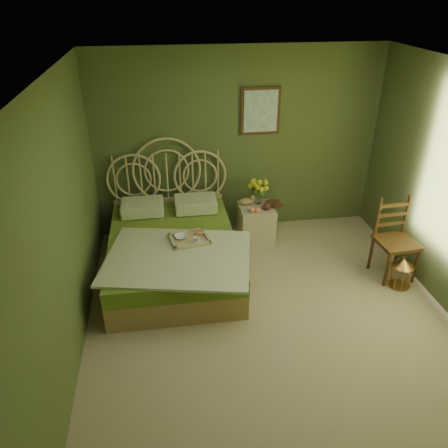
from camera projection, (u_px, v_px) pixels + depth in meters
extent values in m
plane|color=tan|center=(272.00, 324.00, 4.77)|extent=(4.50, 4.50, 0.00)
plane|color=silver|center=(290.00, 77.00, 3.51)|extent=(4.50, 4.50, 0.00)
plane|color=#4C5B30|center=(238.00, 144.00, 6.08)|extent=(4.00, 0.00, 4.00)
plane|color=#4C5B30|center=(61.00, 235.00, 3.88)|extent=(0.00, 4.50, 4.50)
cube|color=#39230F|center=(260.00, 111.00, 5.88)|extent=(0.54, 0.03, 0.64)
cube|color=white|center=(261.00, 111.00, 5.87)|extent=(0.46, 0.01, 0.56)
cube|color=tan|center=(174.00, 262.00, 5.54)|extent=(1.54, 2.06, 0.31)
cube|color=olive|center=(172.00, 245.00, 5.42)|extent=(1.54, 2.06, 0.21)
cube|color=beige|center=(178.00, 257.00, 4.97)|extent=(1.84, 1.54, 0.03)
cube|color=beige|center=(143.00, 207.00, 5.90)|extent=(0.57, 0.41, 0.16)
cube|color=beige|center=(196.00, 204.00, 5.99)|extent=(0.57, 0.41, 0.16)
cube|color=beige|center=(190.00, 241.00, 5.27)|extent=(0.51, 0.43, 0.04)
ellipsoid|color=#B77A38|center=(199.00, 233.00, 5.33)|extent=(0.12, 0.07, 0.05)
cube|color=beige|center=(256.00, 223.00, 6.21)|extent=(0.48, 0.48, 0.52)
cylinder|color=silver|center=(259.00, 198.00, 6.15)|extent=(0.10, 0.10, 0.18)
ellipsoid|color=tan|center=(246.00, 201.00, 6.13)|extent=(0.21, 0.11, 0.10)
sphere|color=#FC8562|center=(252.00, 210.00, 5.94)|extent=(0.07, 0.07, 0.07)
sphere|color=#FC8562|center=(257.00, 210.00, 5.93)|extent=(0.07, 0.07, 0.07)
cube|color=#39230F|center=(396.00, 243.00, 5.34)|extent=(0.48, 0.48, 0.04)
cylinder|color=#39230F|center=(385.00, 269.00, 5.26)|extent=(0.04, 0.04, 0.48)
cylinder|color=#39230F|center=(415.00, 266.00, 5.31)|extent=(0.04, 0.04, 0.48)
cylinder|color=#39230F|center=(371.00, 252.00, 5.59)|extent=(0.04, 0.04, 0.48)
cylinder|color=#39230F|center=(399.00, 250.00, 5.64)|extent=(0.04, 0.04, 0.48)
cube|color=#39230F|center=(393.00, 216.00, 5.37)|extent=(0.39, 0.07, 0.53)
cylinder|color=#B07438|center=(398.00, 285.00, 5.37)|extent=(0.26, 0.26, 0.01)
cylinder|color=#B07438|center=(400.00, 276.00, 5.30)|extent=(0.26, 0.26, 0.29)
cone|color=#B07438|center=(403.00, 263.00, 5.21)|extent=(0.26, 0.26, 0.10)
imported|color=#381E0F|center=(269.00, 205.00, 6.12)|extent=(0.22, 0.27, 0.02)
imported|color=#472819|center=(269.00, 204.00, 6.11)|extent=(0.16, 0.22, 0.02)
imported|color=white|center=(181.00, 237.00, 5.28)|extent=(0.18, 0.18, 0.04)
imported|color=white|center=(196.00, 239.00, 5.20)|extent=(0.09, 0.09, 0.07)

